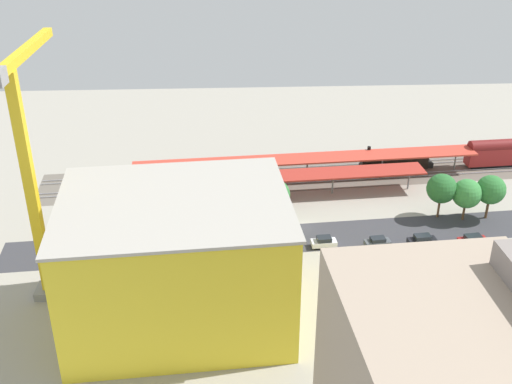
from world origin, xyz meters
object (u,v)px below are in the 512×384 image
(platform_canopy_far, at_px, (307,159))
(street_tree_4, at_px, (442,189))
(traffic_light, at_px, (200,232))
(parked_car_0, at_px, (473,240))
(street_tree_2, at_px, (251,198))
(street_tree_3, at_px, (491,190))
(parked_car_3, at_px, (324,242))
(parked_car_1, at_px, (422,240))
(street_tree_0, at_px, (115,198))
(box_truck_0, at_px, (121,246))
(street_tree_5, at_px, (275,195))
(locomotive, at_px, (397,160))
(construction_building, at_px, (177,262))
(platform_canopy_near, at_px, (294,175))
(street_tree_1, at_px, (467,194))
(parked_car_2, at_px, (378,243))
(passenger_coach, at_px, (505,152))
(tower_crane, at_px, (30,163))
(parked_car_4, at_px, (274,244))

(platform_canopy_far, bearing_deg, street_tree_4, 141.25)
(traffic_light, bearing_deg, parked_car_0, -178.33)
(street_tree_2, distance_m, street_tree_3, 41.16)
(parked_car_3, xyz_separation_m, street_tree_3, (-29.81, -8.04, 4.70))
(parked_car_1, bearing_deg, traffic_light, 2.60)
(street_tree_0, relative_size, street_tree_2, 1.00)
(box_truck_0, height_order, street_tree_5, street_tree_5)
(parked_car_1, height_order, traffic_light, traffic_light)
(locomotive, xyz_separation_m, construction_building, (41.42, 46.09, 6.92))
(platform_canopy_near, xyz_separation_m, street_tree_2, (8.36, 10.04, 0.82))
(locomotive, height_order, street_tree_5, street_tree_5)
(parked_car_0, bearing_deg, street_tree_4, -73.16)
(locomotive, xyz_separation_m, street_tree_5, (26.70, 21.04, 3.50))
(parked_car_3, xyz_separation_m, street_tree_2, (11.35, -8.14, 4.21))
(platform_canopy_far, xyz_separation_m, street_tree_5, (7.80, 17.20, 1.08))
(locomotive, distance_m, parked_car_3, 35.31)
(street_tree_1, bearing_deg, parked_car_3, 16.82)
(street_tree_0, bearing_deg, parked_car_0, 171.20)
(parked_car_1, distance_m, street_tree_3, 16.70)
(street_tree_4, bearing_deg, parked_car_2, 35.80)
(street_tree_5, relative_size, traffic_light, 1.18)
(parked_car_0, xyz_separation_m, parked_car_2, (15.61, -0.06, 0.02))
(street_tree_0, bearing_deg, platform_canopy_near, -162.98)
(parked_car_0, xyz_separation_m, street_tree_4, (2.81, -9.29, 4.84))
(box_truck_0, height_order, traffic_light, traffic_light)
(parked_car_3, bearing_deg, passenger_coach, -144.65)
(tower_crane, xyz_separation_m, traffic_light, (-21.35, -7.42, -15.60))
(parked_car_2, bearing_deg, platform_canopy_far, -72.49)
(street_tree_3, bearing_deg, parked_car_0, 57.05)
(parked_car_0, bearing_deg, box_truck_0, 0.32)
(platform_canopy_far, xyz_separation_m, street_tree_0, (34.75, 17.11, 1.15))
(parked_car_2, xyz_separation_m, parked_car_3, (8.67, -0.43, 0.04))
(passenger_coach, bearing_deg, traffic_light, 27.01)
(street_tree_0, xyz_separation_m, traffic_light, (-14.55, 10.35, -0.89))
(passenger_coach, bearing_deg, parked_car_4, 30.51)
(box_truck_0, distance_m, traffic_light, 12.81)
(platform_canopy_far, xyz_separation_m, parked_car_2, (-8.24, 26.12, -3.42))
(street_tree_2, bearing_deg, parked_car_2, 156.82)
(platform_canopy_near, height_order, street_tree_2, street_tree_2)
(box_truck_0, relative_size, traffic_light, 1.29)
(platform_canopy_far, xyz_separation_m, traffic_light, (20.20, 27.46, 0.26))
(parked_car_3, relative_size, street_tree_5, 0.53)
(parked_car_1, height_order, street_tree_4, street_tree_4)
(parked_car_0, xyz_separation_m, parked_car_4, (32.32, -0.76, -0.06))
(parked_car_1, distance_m, parked_car_3, 16.05)
(street_tree_1, height_order, street_tree_3, street_tree_3)
(construction_building, distance_m, street_tree_2, 27.18)
(platform_canopy_far, height_order, box_truck_0, platform_canopy_far)
(box_truck_0, relative_size, street_tree_3, 1.08)
(parked_car_0, bearing_deg, locomotive, -80.63)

